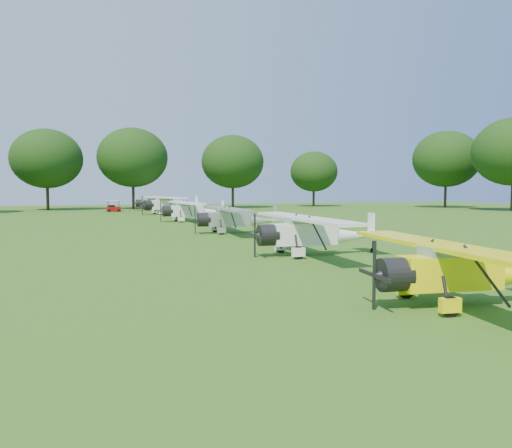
{
  "coord_description": "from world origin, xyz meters",
  "views": [
    {
      "loc": [
        -10.19,
        -24.8,
        3.16
      ],
      "look_at": [
        -1.82,
        -1.12,
        1.4
      ],
      "focal_mm": 35.0,
      "sensor_mm": 36.0,
      "label": 1
    }
  ],
  "objects_px": {
    "aircraft_4": "(235,217)",
    "golf_cart": "(113,208)",
    "aircraft_2": "(464,266)",
    "aircraft_6": "(169,203)",
    "aircraft_5": "(192,209)",
    "aircraft_7": "(156,202)",
    "aircraft_3": "(314,230)"
  },
  "relations": [
    {
      "from": "aircraft_4",
      "to": "golf_cart",
      "type": "relative_size",
      "value": 4.99
    },
    {
      "from": "aircraft_2",
      "to": "aircraft_4",
      "type": "bearing_deg",
      "value": 95.62
    },
    {
      "from": "aircraft_2",
      "to": "aircraft_6",
      "type": "distance_m",
      "value": 52.09
    },
    {
      "from": "aircraft_2",
      "to": "aircraft_4",
      "type": "height_order",
      "value": "aircraft_4"
    },
    {
      "from": "aircraft_5",
      "to": "aircraft_4",
      "type": "bearing_deg",
      "value": -90.1
    },
    {
      "from": "aircraft_2",
      "to": "aircraft_6",
      "type": "height_order",
      "value": "aircraft_6"
    },
    {
      "from": "aircraft_4",
      "to": "aircraft_7",
      "type": "relative_size",
      "value": 0.92
    },
    {
      "from": "aircraft_3",
      "to": "aircraft_5",
      "type": "relative_size",
      "value": 0.98
    },
    {
      "from": "aircraft_3",
      "to": "aircraft_7",
      "type": "bearing_deg",
      "value": 92.56
    },
    {
      "from": "aircraft_7",
      "to": "golf_cart",
      "type": "height_order",
      "value": "aircraft_7"
    },
    {
      "from": "aircraft_5",
      "to": "aircraft_7",
      "type": "xyz_separation_m",
      "value": [
        0.46,
        27.42,
        0.05
      ]
    },
    {
      "from": "aircraft_7",
      "to": "aircraft_4",
      "type": "bearing_deg",
      "value": -89.29
    },
    {
      "from": "aircraft_5",
      "to": "aircraft_7",
      "type": "relative_size",
      "value": 0.96
    },
    {
      "from": "aircraft_2",
      "to": "golf_cart",
      "type": "xyz_separation_m",
      "value": [
        -5.47,
        61.68,
        -0.52
      ]
    },
    {
      "from": "aircraft_5",
      "to": "aircraft_6",
      "type": "height_order",
      "value": "aircraft_6"
    },
    {
      "from": "aircraft_3",
      "to": "aircraft_2",
      "type": "bearing_deg",
      "value": -91.02
    },
    {
      "from": "aircraft_2",
      "to": "aircraft_3",
      "type": "relative_size",
      "value": 0.9
    },
    {
      "from": "aircraft_3",
      "to": "golf_cart",
      "type": "bearing_deg",
      "value": 99.73
    },
    {
      "from": "aircraft_5",
      "to": "golf_cart",
      "type": "xyz_separation_m",
      "value": [
        -5.96,
        24.31,
        -0.68
      ]
    },
    {
      "from": "aircraft_3",
      "to": "golf_cart",
      "type": "xyz_separation_m",
      "value": [
        -6.19,
        50.93,
        -0.65
      ]
    },
    {
      "from": "aircraft_3",
      "to": "aircraft_7",
      "type": "xyz_separation_m",
      "value": [
        0.23,
        54.04,
        0.08
      ]
    },
    {
      "from": "aircraft_4",
      "to": "aircraft_6",
      "type": "relative_size",
      "value": 0.83
    },
    {
      "from": "aircraft_6",
      "to": "aircraft_7",
      "type": "bearing_deg",
      "value": 79.65
    },
    {
      "from": "aircraft_3",
      "to": "aircraft_5",
      "type": "distance_m",
      "value": 26.62
    },
    {
      "from": "aircraft_3",
      "to": "aircraft_6",
      "type": "distance_m",
      "value": 41.33
    },
    {
      "from": "aircraft_4",
      "to": "aircraft_5",
      "type": "relative_size",
      "value": 0.96
    },
    {
      "from": "aircraft_4",
      "to": "aircraft_5",
      "type": "distance_m",
      "value": 13.81
    },
    {
      "from": "aircraft_7",
      "to": "golf_cart",
      "type": "relative_size",
      "value": 5.42
    },
    {
      "from": "aircraft_6",
      "to": "golf_cart",
      "type": "bearing_deg",
      "value": 113.44
    },
    {
      "from": "aircraft_5",
      "to": "golf_cart",
      "type": "bearing_deg",
      "value": 102.79
    },
    {
      "from": "aircraft_4",
      "to": "aircraft_5",
      "type": "bearing_deg",
      "value": 94.57
    },
    {
      "from": "aircraft_2",
      "to": "aircraft_5",
      "type": "bearing_deg",
      "value": 96.57
    }
  ]
}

